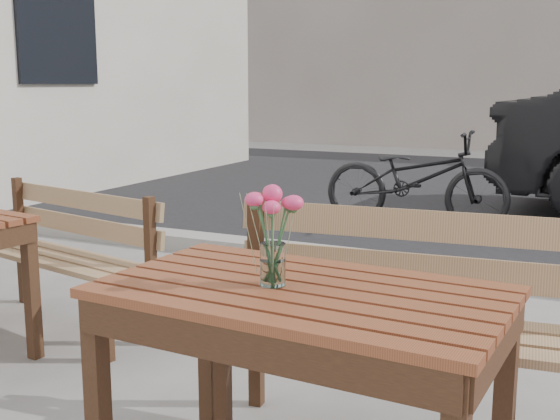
% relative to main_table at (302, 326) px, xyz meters
% --- Properties ---
extents(street, '(30.00, 8.12, 0.12)m').
position_rel_main_table_xyz_m(street, '(0.12, 4.89, -0.57)').
color(street, black).
rests_on(street, ground).
extents(main_table, '(1.21, 0.75, 0.72)m').
position_rel_main_table_xyz_m(main_table, '(0.00, 0.00, 0.00)').
color(main_table, brown).
rests_on(main_table, ground).
extents(main_bench, '(1.50, 0.58, 0.91)m').
position_rel_main_table_xyz_m(main_bench, '(0.21, 0.59, -0.05)').
color(main_bench, olive).
rests_on(main_bench, ground).
extents(main_vase, '(0.16, 0.16, 0.30)m').
position_rel_main_table_xyz_m(main_vase, '(-0.09, -0.02, 0.31)').
color(main_vase, white).
rests_on(main_vase, main_table).
extents(second_bench, '(1.30, 0.62, 0.78)m').
position_rel_main_table_xyz_m(second_bench, '(-1.83, 1.04, -0.13)').
color(second_bench, olive).
rests_on(second_bench, ground).
extents(bicycle, '(1.71, 0.64, 0.89)m').
position_rel_main_table_xyz_m(bicycle, '(-0.83, 4.50, -0.16)').
color(bicycle, black).
rests_on(bicycle, ground).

